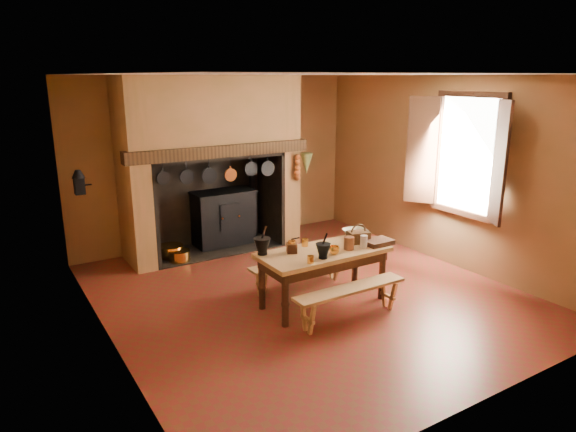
{
  "coord_description": "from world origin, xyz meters",
  "views": [
    {
      "loc": [
        -3.52,
        -5.2,
        2.78
      ],
      "look_at": [
        -0.1,
        0.3,
        1.01
      ],
      "focal_mm": 32.0,
      "sensor_mm": 36.0,
      "label": 1
    }
  ],
  "objects_px": {
    "work_table": "(324,259)",
    "wicker_basket": "(358,236)",
    "iron_range": "(224,217)",
    "bench_front": "(350,296)",
    "mixing_bowl": "(355,232)",
    "coffee_grinder": "(292,247)"
  },
  "relations": [
    {
      "from": "bench_front",
      "to": "coffee_grinder",
      "type": "height_order",
      "value": "coffee_grinder"
    },
    {
      "from": "wicker_basket",
      "to": "mixing_bowl",
      "type": "bearing_deg",
      "value": 71.86
    },
    {
      "from": "work_table",
      "to": "mixing_bowl",
      "type": "xyz_separation_m",
      "value": [
        0.72,
        0.28,
        0.15
      ]
    },
    {
      "from": "work_table",
      "to": "mixing_bowl",
      "type": "relative_size",
      "value": 5.08
    },
    {
      "from": "bench_front",
      "to": "coffee_grinder",
      "type": "relative_size",
      "value": 7.8
    },
    {
      "from": "wicker_basket",
      "to": "bench_front",
      "type": "bearing_deg",
      "value": -121.45
    },
    {
      "from": "iron_range",
      "to": "coffee_grinder",
      "type": "xyz_separation_m",
      "value": [
        -0.33,
        -2.67,
        0.3
      ]
    },
    {
      "from": "bench_front",
      "to": "mixing_bowl",
      "type": "height_order",
      "value": "mixing_bowl"
    },
    {
      "from": "bench_front",
      "to": "mixing_bowl",
      "type": "bearing_deg",
      "value": 48.83
    },
    {
      "from": "iron_range",
      "to": "bench_front",
      "type": "distance_m",
      "value": 3.35
    },
    {
      "from": "work_table",
      "to": "mixing_bowl",
      "type": "bearing_deg",
      "value": 21.55
    },
    {
      "from": "iron_range",
      "to": "bench_front",
      "type": "relative_size",
      "value": 1.09
    },
    {
      "from": "work_table",
      "to": "mixing_bowl",
      "type": "height_order",
      "value": "mixing_bowl"
    },
    {
      "from": "bench_front",
      "to": "wicker_basket",
      "type": "bearing_deg",
      "value": 45.0
    },
    {
      "from": "work_table",
      "to": "wicker_basket",
      "type": "bearing_deg",
      "value": 1.55
    },
    {
      "from": "iron_range",
      "to": "mixing_bowl",
      "type": "bearing_deg",
      "value": -73.03
    },
    {
      "from": "work_table",
      "to": "coffee_grinder",
      "type": "height_order",
      "value": "coffee_grinder"
    },
    {
      "from": "work_table",
      "to": "coffee_grinder",
      "type": "distance_m",
      "value": 0.44
    },
    {
      "from": "coffee_grinder",
      "to": "mixing_bowl",
      "type": "xyz_separation_m",
      "value": [
        1.1,
        0.15,
        -0.03
      ]
    },
    {
      "from": "mixing_bowl",
      "to": "wicker_basket",
      "type": "bearing_deg",
      "value": -121.69
    },
    {
      "from": "coffee_grinder",
      "to": "wicker_basket",
      "type": "height_order",
      "value": "wicker_basket"
    },
    {
      "from": "iron_range",
      "to": "work_table",
      "type": "distance_m",
      "value": 2.81
    }
  ]
}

